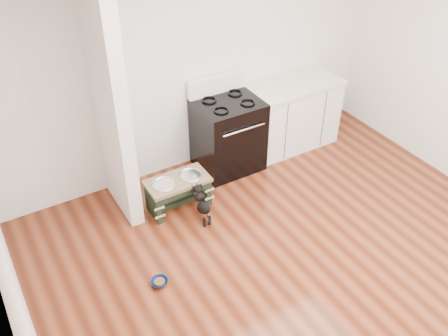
# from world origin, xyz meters

# --- Properties ---
(ground) EXTENTS (5.00, 5.00, 0.00)m
(ground) POSITION_xyz_m (0.00, 0.00, 0.00)
(ground) COLOR #491C0D
(ground) RESTS_ON ground
(room_shell) EXTENTS (5.00, 5.00, 5.00)m
(room_shell) POSITION_xyz_m (0.00, 0.00, 1.62)
(room_shell) COLOR silver
(room_shell) RESTS_ON ground
(partition_wall) EXTENTS (0.15, 0.80, 2.70)m
(partition_wall) POSITION_xyz_m (-1.18, 2.10, 1.35)
(partition_wall) COLOR silver
(partition_wall) RESTS_ON ground
(oven_range) EXTENTS (0.76, 0.69, 1.14)m
(oven_range) POSITION_xyz_m (0.25, 2.16, 0.48)
(oven_range) COLOR black
(oven_range) RESTS_ON ground
(cabinet_run) EXTENTS (1.24, 0.64, 0.91)m
(cabinet_run) POSITION_xyz_m (1.23, 2.18, 0.45)
(cabinet_run) COLOR white
(cabinet_run) RESTS_ON ground
(dog_feeder) EXTENTS (0.71, 0.38, 0.40)m
(dog_feeder) POSITION_xyz_m (-0.65, 1.74, 0.28)
(dog_feeder) COLOR black
(dog_feeder) RESTS_ON ground
(puppy) EXTENTS (0.12, 0.36, 0.43)m
(puppy) POSITION_xyz_m (-0.53, 1.42, 0.24)
(puppy) COLOR black
(puppy) RESTS_ON ground
(floor_bowl) EXTENTS (0.19, 0.19, 0.05)m
(floor_bowl) POSITION_xyz_m (-1.33, 0.81, 0.03)
(floor_bowl) COLOR navy
(floor_bowl) RESTS_ON ground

